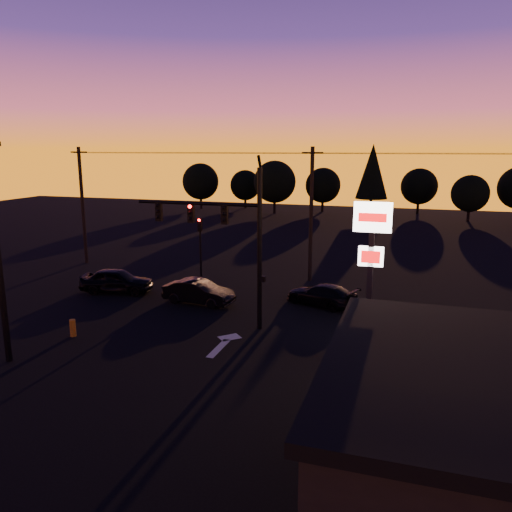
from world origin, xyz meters
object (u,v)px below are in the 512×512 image
Objects in this scene: bollard at (73,328)px; car_left at (117,281)px; suv_parked at (434,383)px; traffic_signal_mast at (229,230)px; car_right at (321,295)px; pylon_sign at (371,249)px; car_mid at (199,292)px; secondary_signal at (200,240)px.

bollard is 0.19× the size of car_left.
car_left reaches higher than suv_parked.
bollard is 0.17× the size of suv_parked.
traffic_signal_mast is 11.80m from suv_parked.
car_left is 12.80m from car_right.
bollard is (-6.66, -3.73, -4.52)m from traffic_signal_mast.
suv_parked is at bearing -45.27° from pylon_sign.
pylon_sign is 12.25m from car_mid.
car_mid is 0.98× the size of car_right.
secondary_signal is (-4.90, 7.49, -2.07)m from traffic_signal_mast.
car_mid is 0.84× the size of suv_parked.
suv_parked is at bearing -27.89° from traffic_signal_mast.
secondary_signal is 6.03m from car_left.
car_left is (-2.21, 7.20, 0.34)m from bollard.
bollard is 0.20× the size of car_mid.
car_left is at bearing 161.02° from suv_parked.
car_left reaches higher than car_mid.
suv_parked is (2.63, -2.66, -4.22)m from pylon_sign.
car_right is at bearing 113.95° from pylon_sign.
suv_parked reaches higher than bollard.
car_left is 1.05× the size of car_right.
traffic_signal_mast is 5.99m from car_mid.
secondary_signal is 0.87× the size of suv_parked.
suv_parked is (14.63, -12.64, -2.17)m from secondary_signal.
secondary_signal is 19.46m from suv_parked.
pylon_sign is 1.52× the size of car_left.
pylon_sign reaches higher than secondary_signal.
secondary_signal is 15.75m from pylon_sign.
traffic_signal_mast is 1.26× the size of pylon_sign.
bollard is 7.54m from car_left.
bollard is (-1.76, -11.22, -2.44)m from secondary_signal.
car_right is (-3.24, 7.28, -4.29)m from pylon_sign.
traffic_signal_mast reaches higher than bollard.
secondary_signal is 0.64× the size of pylon_sign.
secondary_signal reaches higher than car_right.
car_mid is (-3.03, 2.94, -4.24)m from traffic_signal_mast.
bollard is at bearing -174.30° from car_left.
traffic_signal_mast is 2.04× the size of car_mid.
secondary_signal is at bearing 145.05° from suv_parked.
car_right is (12.73, 1.32, -0.14)m from car_left.
car_right is 0.85× the size of suv_parked.
secondary_signal is 5.19× the size of bollard.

